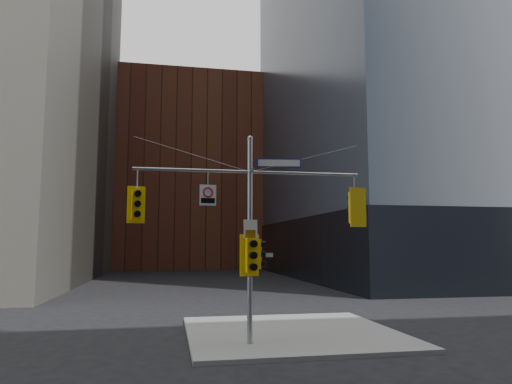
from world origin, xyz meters
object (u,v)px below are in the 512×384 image
object	(u,v)px
signal_assembly	(250,217)
regulatory_sign_arm	(208,194)
traffic_light_west_arm	(137,204)
traffic_light_pole_side	(259,254)
traffic_light_pole_front	(251,255)
traffic_light_east_arm	(355,208)
street_sign_blade	(279,163)

from	to	relation	value
signal_assembly	regulatory_sign_arm	world-z (taller)	signal_assembly
signal_assembly	traffic_light_west_arm	bearing A→B (deg)	179.81
signal_assembly	traffic_light_pole_side	distance (m)	1.31
traffic_light_pole_side	traffic_light_pole_front	size ratio (longest dim) A/B	0.71
traffic_light_west_arm	traffic_light_east_arm	size ratio (longest dim) A/B	0.88
traffic_light_east_arm	traffic_light_pole_front	bearing A→B (deg)	-9.27
traffic_light_west_arm	traffic_light_pole_front	size ratio (longest dim) A/B	0.88
traffic_light_pole_side	traffic_light_pole_front	bearing A→B (deg)	143.98
signal_assembly	traffic_light_east_arm	xyz separation A→B (m)	(3.87, 0.00, 0.38)
traffic_light_pole_front	traffic_light_east_arm	bearing A→B (deg)	-5.19
traffic_light_east_arm	traffic_light_pole_front	world-z (taller)	traffic_light_east_arm
signal_assembly	traffic_light_pole_front	size ratio (longest dim) A/B	5.62
street_sign_blade	regulatory_sign_arm	distance (m)	2.77
traffic_light_pole_side	traffic_light_pole_front	distance (m)	0.42
traffic_light_pole_side	street_sign_blade	bearing A→B (deg)	-74.60
traffic_light_west_arm	traffic_light_pole_side	xyz separation A→B (m)	(4.15, -0.02, -1.66)
street_sign_blade	traffic_light_east_arm	bearing A→B (deg)	7.77
traffic_light_east_arm	street_sign_blade	bearing A→B (deg)	-13.25
signal_assembly	street_sign_blade	distance (m)	2.20
traffic_light_west_arm	traffic_light_east_arm	world-z (taller)	traffic_light_east_arm
street_sign_blade	regulatory_sign_arm	bearing A→B (deg)	-171.66
signal_assembly	traffic_light_pole_side	size ratio (longest dim) A/B	7.87
street_sign_blade	traffic_light_pole_side	bearing A→B (deg)	-171.65
signal_assembly	regulatory_sign_arm	distance (m)	1.65
traffic_light_west_arm	traffic_light_pole_side	bearing A→B (deg)	-11.51
traffic_light_east_arm	regulatory_sign_arm	distance (m)	5.35
street_sign_blade	regulatory_sign_arm	xyz separation A→B (m)	(-2.51, -0.02, -1.18)
traffic_light_west_arm	traffic_light_east_arm	bearing A→B (deg)	-11.37
traffic_light_west_arm	regulatory_sign_arm	bearing A→B (deg)	-12.09
traffic_light_west_arm	traffic_light_east_arm	xyz separation A→B (m)	(7.70, -0.01, 0.00)
traffic_light_west_arm	regulatory_sign_arm	world-z (taller)	regulatory_sign_arm
traffic_light_pole_side	street_sign_blade	distance (m)	3.29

